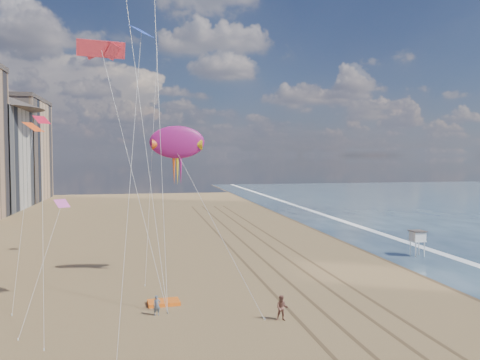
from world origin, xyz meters
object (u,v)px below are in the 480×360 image
at_px(show_kite, 177,143).
at_px(kite_flyer_b, 282,308).
at_px(lifeguard_stand, 417,236).
at_px(grounded_kite, 164,302).
at_px(kite_flyer_a, 157,305).

distance_m(show_kite, kite_flyer_b, 19.36).
relative_size(lifeguard_stand, grounded_kite, 1.22).
bearing_deg(grounded_kite, show_kite, 73.19).
distance_m(lifeguard_stand, grounded_kite, 32.48).
xyz_separation_m(lifeguard_stand, show_kite, (-28.34, -3.93, 10.76)).
distance_m(show_kite, kite_flyer_a, 16.50).
relative_size(lifeguard_stand, show_kite, 0.16).
bearing_deg(kite_flyer_b, kite_flyer_a, 177.86).
bearing_deg(lifeguard_stand, show_kite, -172.11).
distance_m(lifeguard_stand, kite_flyer_b, 28.07).
bearing_deg(kite_flyer_b, lifeguard_stand, 54.81).
xyz_separation_m(kite_flyer_a, kite_flyer_b, (8.79, -2.90, 0.17)).
height_order(show_kite, kite_flyer_b, show_kite).
height_order(lifeguard_stand, kite_flyer_a, lifeguard_stand).
relative_size(grounded_kite, kite_flyer_a, 1.66).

